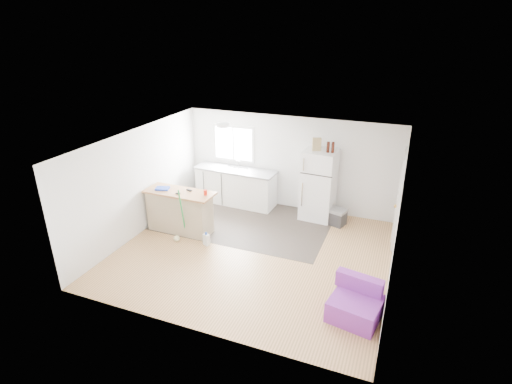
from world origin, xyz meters
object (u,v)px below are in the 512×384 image
at_px(bottle_right, 333,147).
at_px(red_cup, 205,192).
at_px(peninsula, 180,211).
at_px(cooler, 335,216).
at_px(refrigerator, 319,185).
at_px(purple_seat, 356,304).
at_px(kitchen_cabinets, 236,186).
at_px(mop, 178,231).
at_px(cardboard_box, 317,144).
at_px(cleaner_jug, 206,239).
at_px(bottle_left, 328,147).
at_px(blue_tray, 162,188).

bearing_deg(bottle_right, red_cup, -144.02).
height_order(peninsula, red_cup, red_cup).
bearing_deg(cooler, red_cup, -130.80).
relative_size(refrigerator, purple_seat, 1.91).
distance_m(refrigerator, cooler, 0.84).
bearing_deg(refrigerator, peninsula, -143.06).
relative_size(kitchen_cabinets, mop, 1.72).
distance_m(red_cup, cardboard_box, 2.81).
xyz_separation_m(refrigerator, mop, (-2.58, -2.28, -0.63)).
xyz_separation_m(cleaner_jug, bottle_left, (2.09, 2.14, 1.72)).
relative_size(refrigerator, blue_tray, 5.76).
height_order(cooler, bottle_right, bottle_right).
distance_m(kitchen_cabinets, purple_seat, 5.02).
distance_m(refrigerator, blue_tray, 3.69).
height_order(peninsula, cardboard_box, cardboard_box).
bearing_deg(kitchen_cabinets, bottle_right, 0.40).
relative_size(purple_seat, red_cup, 7.54).
relative_size(mop, cardboard_box, 4.26).
xyz_separation_m(kitchen_cabinets, purple_seat, (3.68, -3.41, -0.26)).
xyz_separation_m(peninsula, cleaner_jug, (0.86, -0.38, -0.37)).
xyz_separation_m(blue_tray, bottle_left, (3.37, 1.78, 0.85)).
bearing_deg(cleaner_jug, refrigerator, 73.38).
xyz_separation_m(cooler, purple_seat, (0.97, -3.17, 0.03)).
height_order(kitchen_cabinets, cardboard_box, cardboard_box).
height_order(mop, blue_tray, mop).
xyz_separation_m(refrigerator, bottle_right, (0.28, -0.06, 0.99)).
relative_size(cooler, blue_tray, 2.01).
height_order(cooler, mop, mop).
bearing_deg(refrigerator, blue_tray, -146.29).
height_order(cleaner_jug, mop, mop).
height_order(cardboard_box, bottle_left, cardboard_box).
xyz_separation_m(cooler, mop, (-3.06, -2.09, 0.03)).
bearing_deg(bottle_right, peninsula, -149.80).
xyz_separation_m(kitchen_cabinets, cardboard_box, (2.12, -0.07, 1.39)).
bearing_deg(cleaner_jug, bottle_right, 68.69).
relative_size(cooler, cleaner_jug, 1.96).
bearing_deg(peninsula, mop, -64.57).
bearing_deg(blue_tray, bottle_right, 27.44).
xyz_separation_m(peninsula, blue_tray, (-0.41, -0.02, 0.51)).
bearing_deg(cooler, purple_seat, -55.54).
bearing_deg(bottle_right, cleaner_jug, -135.49).
height_order(refrigerator, cardboard_box, cardboard_box).
distance_m(mop, red_cup, 1.06).
xyz_separation_m(refrigerator, blue_tray, (-3.19, -1.86, 0.14)).
height_order(kitchen_cabinets, blue_tray, kitchen_cabinets).
relative_size(red_cup, bottle_left, 0.48).
distance_m(refrigerator, mop, 3.50).
distance_m(refrigerator, bottle_left, 1.01).
xyz_separation_m(kitchen_cabinets, red_cup, (0.11, -1.84, 0.56)).
bearing_deg(kitchen_cabinets, purple_seat, -40.16).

